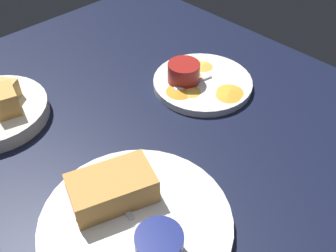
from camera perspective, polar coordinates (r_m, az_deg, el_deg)
ground_plane at (r=72.33cm, az=-7.26°, el=-5.09°), size 110.00×110.00×3.00cm
plate_sandwich_main at (r=60.91cm, az=-4.73°, el=-14.05°), size 29.58×29.58×1.60cm
sandwich_half_near at (r=61.17cm, az=-8.26°, el=-9.06°), size 14.83×11.51×4.80cm
ramekin_dark_sauce at (r=55.15cm, az=-1.30°, el=-17.12°), size 6.74×6.74×4.32cm
spoon_by_dark_ramekin at (r=59.24cm, az=-4.45°, el=-14.41°), size 2.72×9.96×0.80cm
plate_chips_companion at (r=86.49cm, az=5.11°, el=6.38°), size 21.86×21.86×1.60cm
ramekin_light_gravy at (r=84.15cm, az=2.34°, el=7.99°), size 6.99×6.99×4.36cm
spoon_by_gravy_ramekin at (r=83.50cm, az=2.53°, el=6.02°), size 9.95×3.47×0.80cm
plantain_chip_scatter at (r=83.96cm, az=5.36°, el=6.04°), size 16.68×17.46×0.60cm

